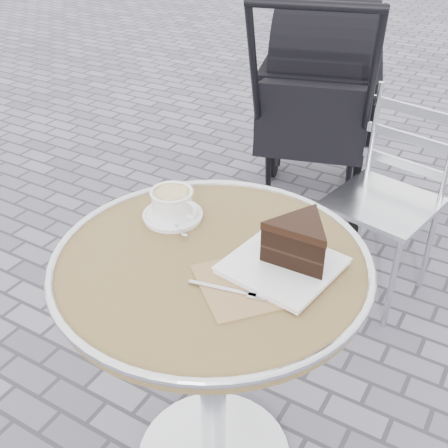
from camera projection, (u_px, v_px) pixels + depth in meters
The scene contains 5 objects.
cafe_table at pixel (212, 315), 1.33m from camera, with size 0.72×0.72×0.74m.
cappuccino_set at pixel (173, 206), 1.37m from camera, with size 0.15×0.14×0.07m.
cake_plate_set at pixel (294, 247), 1.19m from camera, with size 0.32×0.36×0.12m.
bistro_chair at pixel (397, 175), 2.08m from camera, with size 0.42×0.42×0.79m.
baby_stroller at pixel (317, 110), 2.60m from camera, with size 0.77×1.15×1.11m.
Camera 1 is at (0.53, -0.84, 1.48)m, focal length 45.00 mm.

